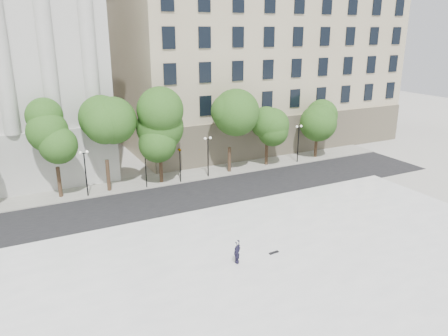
{
  "coord_description": "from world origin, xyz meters",
  "views": [
    {
      "loc": [
        -11.89,
        -17.56,
        15.12
      ],
      "look_at": [
        2.16,
        10.0,
        5.27
      ],
      "focal_mm": 35.0,
      "sensor_mm": 36.0,
      "label": 1
    }
  ],
  "objects": [
    {
      "name": "person_lying",
      "position": [
        0.41,
        4.68,
        0.67
      ],
      "size": [
        1.25,
        1.71,
        0.44
      ],
      "primitive_type": "imported",
      "rotation": [
        -1.54,
        0.0,
        0.46
      ],
      "color": "black",
      "rests_on": "plaza"
    },
    {
      "name": "ground",
      "position": [
        0.0,
        0.0,
        0.0
      ],
      "size": [
        160.0,
        160.0,
        0.0
      ],
      "primitive_type": "plane",
      "color": "beige",
      "rests_on": "ground"
    },
    {
      "name": "traffic_light_east",
      "position": [
        3.41,
        22.3,
        3.61
      ],
      "size": [
        0.47,
        1.58,
        4.13
      ],
      "color": "black",
      "rests_on": "ground"
    },
    {
      "name": "far_sidewalk",
      "position": [
        0.0,
        24.0,
        0.06
      ],
      "size": [
        60.0,
        4.0,
        0.12
      ],
      "primitive_type": "cube",
      "color": "#AEAAA0",
      "rests_on": "ground"
    },
    {
      "name": "street_trees",
      "position": [
        0.55,
        23.29,
        5.38
      ],
      "size": [
        46.52,
        4.52,
        7.95
      ],
      "color": "#382619",
      "rests_on": "ground"
    },
    {
      "name": "skateboard",
      "position": [
        3.33,
        4.74,
        0.49
      ],
      "size": [
        0.76,
        0.25,
        0.08
      ],
      "primitive_type": "cube",
      "rotation": [
        0.0,
        0.0,
        0.07
      ],
      "color": "black",
      "rests_on": "plaza"
    },
    {
      "name": "lamp_posts",
      "position": [
        0.84,
        22.6,
        3.01
      ],
      "size": [
        36.46,
        0.28,
        4.55
      ],
      "color": "black",
      "rests_on": "ground"
    },
    {
      "name": "plaza",
      "position": [
        0.0,
        3.0,
        0.23
      ],
      "size": [
        44.0,
        22.0,
        0.45
      ],
      "primitive_type": "cube",
      "color": "white",
      "rests_on": "ground"
    },
    {
      "name": "traffic_light_west",
      "position": [
        -0.21,
        22.3,
        3.72
      ],
      "size": [
        1.09,
        1.78,
        4.22
      ],
      "color": "black",
      "rests_on": "ground"
    },
    {
      "name": "building_east",
      "position": [
        20.0,
        38.91,
        11.14
      ],
      "size": [
        36.0,
        26.15,
        23.0
      ],
      "color": "#C0B192",
      "rests_on": "ground"
    },
    {
      "name": "street",
      "position": [
        0.0,
        18.0,
        0.01
      ],
      "size": [
        60.0,
        8.0,
        0.02
      ],
      "primitive_type": "cube",
      "color": "black",
      "rests_on": "ground"
    }
  ]
}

